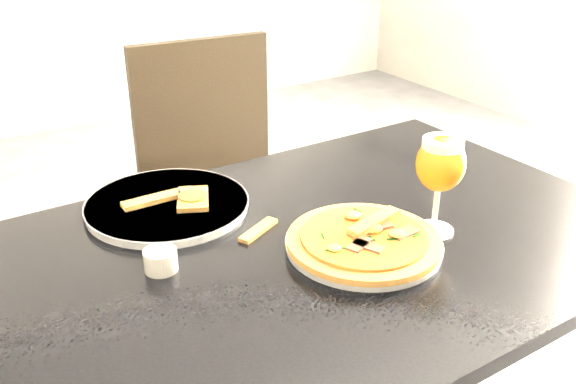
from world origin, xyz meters
TOP-DOWN VIEW (x-y plane):
  - dining_table at (-0.18, 0.01)m, footprint 1.20×0.80m
  - chair_far at (-0.04, 0.71)m, footprint 0.48×0.48m
  - plate_main at (-0.15, -0.06)m, footprint 0.32×0.32m
  - pizza at (-0.15, -0.07)m, footprint 0.28×0.28m
  - plate_second at (-0.38, 0.27)m, footprint 0.33×0.33m
  - crust_scraps at (-0.36, 0.26)m, footprint 0.18×0.12m
  - loose_crust at (-0.28, 0.09)m, footprint 0.10×0.06m
  - sauce_cup at (-0.48, 0.07)m, footprint 0.06×0.06m
  - beer_glass at (0.00, -0.08)m, footprint 0.09×0.09m

SIDE VIEW (x-z plane):
  - chair_far at x=-0.04m, z-range 0.05..0.99m
  - dining_table at x=-0.18m, z-range 0.28..1.03m
  - loose_crust at x=-0.28m, z-range 0.75..0.76m
  - plate_main at x=-0.15m, z-range 0.75..0.76m
  - plate_second at x=-0.38m, z-range 0.75..0.77m
  - sauce_cup at x=-0.48m, z-range 0.75..0.79m
  - crust_scraps at x=-0.36m, z-range 0.77..0.78m
  - pizza at x=-0.15m, z-range 0.76..0.79m
  - beer_glass at x=0.00m, z-range 0.79..0.98m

